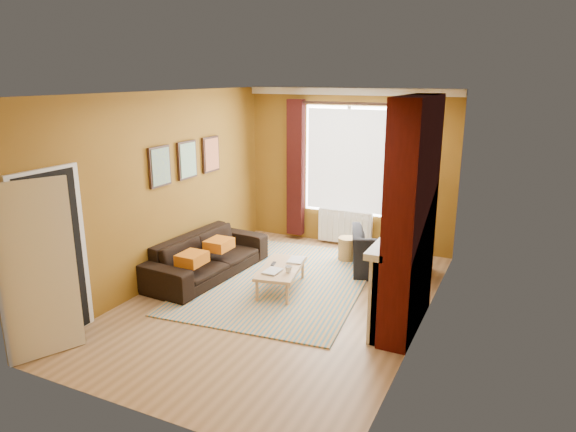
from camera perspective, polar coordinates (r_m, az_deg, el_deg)
The scene contains 12 objects.
ground at distance 7.20m, azimuth -0.87°, elevation -9.34°, with size 5.50×5.50×0.00m, color olive.
room_walls at distance 6.73m, azimuth 4.98°, elevation 1.35°, with size 3.82×5.54×2.83m.
striped_rug at distance 7.83m, azimuth -0.82°, elevation -7.16°, with size 2.79×3.64×0.02m.
sofa at distance 8.03m, azimuth -8.92°, elevation -4.41°, with size 2.18×0.85×0.64m, color black.
armchair at distance 8.12m, azimuth 10.92°, elevation -4.02°, with size 1.08×0.95×0.71m, color black.
coffee_table at distance 7.41m, azimuth -0.78°, elevation -5.95°, with size 0.73×1.15×0.35m.
wicker_stool at distance 8.67m, azimuth 6.62°, elevation -3.66°, with size 0.33×0.33×0.39m.
floor_lamp at distance 8.46m, azimuth 15.55°, elevation 2.25°, with size 0.22×0.22×1.48m.
book_a at distance 7.25m, azimuth -2.47°, elevation -6.01°, with size 0.21×0.28×0.03m, color #999999.
book_b at distance 7.65m, azimuth 0.11°, elevation -4.83°, with size 0.22×0.31×0.02m, color #999999.
mug at distance 7.18m, azimuth 0.05°, elevation -5.95°, with size 0.10×0.10×0.09m, color #999999.
tv_remote at distance 7.48m, azimuth -1.64°, elevation -5.33°, with size 0.08×0.15×0.02m.
Camera 1 is at (2.92, -5.85, 3.01)m, focal length 32.00 mm.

